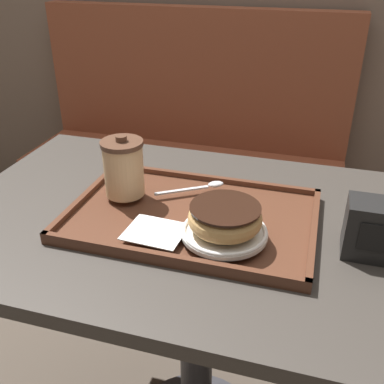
{
  "coord_description": "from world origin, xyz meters",
  "views": [
    {
      "loc": [
        0.21,
        -0.75,
        1.2
      ],
      "look_at": [
        -0.01,
        -0.01,
        0.78
      ],
      "focal_mm": 42.0,
      "sensor_mm": 36.0,
      "label": 1
    }
  ],
  "objects": [
    {
      "name": "plate_with_chocolate_donut",
      "position": [
        0.07,
        -0.08,
        0.74
      ],
      "size": [
        0.16,
        0.16,
        0.01
      ],
      "color": "white",
      "rests_on": "serving_tray"
    },
    {
      "name": "napkin_dispenser",
      "position": [
        0.33,
        -0.03,
        0.77
      ],
      "size": [
        0.11,
        0.07,
        0.1
      ],
      "color": "black",
      "rests_on": "cafe_table"
    },
    {
      "name": "napkin_paper",
      "position": [
        -0.05,
        -0.11,
        0.74
      ],
      "size": [
        0.11,
        0.1,
        0.0
      ],
      "rotation": [
        0.0,
        0.0,
        -0.06
      ],
      "color": "white",
      "rests_on": "serving_tray"
    },
    {
      "name": "spoon",
      "position": [
        -0.01,
        0.08,
        0.74
      ],
      "size": [
        0.14,
        0.1,
        0.01
      ],
      "rotation": [
        0.0,
        0.0,
        0.58
      ],
      "color": "silver",
      "rests_on": "serving_tray"
    },
    {
      "name": "donut_chocolate_glazed",
      "position": [
        0.07,
        -0.08,
        0.77
      ],
      "size": [
        0.13,
        0.13,
        0.05
      ],
      "color": "tan",
      "rests_on": "plate_with_chocolate_donut"
    },
    {
      "name": "serving_tray",
      "position": [
        -0.01,
        -0.01,
        0.72
      ],
      "size": [
        0.49,
        0.32,
        0.02
      ],
      "color": "#512D1E",
      "rests_on": "cafe_table"
    },
    {
      "name": "booth_bench",
      "position": [
        -0.3,
        0.87,
        0.32
      ],
      "size": [
        1.26,
        0.44,
        1.0
      ],
      "color": "brown",
      "rests_on": "ground_plane"
    },
    {
      "name": "cafe_table",
      "position": [
        0.0,
        0.0,
        0.57
      ],
      "size": [
        1.03,
        0.66,
        0.71
      ],
      "color": "#38332D",
      "rests_on": "ground_plane"
    },
    {
      "name": "coffee_cup_front",
      "position": [
        -0.16,
        0.01,
        0.8
      ],
      "size": [
        0.09,
        0.09,
        0.13
      ],
      "color": "#E0B784",
      "rests_on": "serving_tray"
    }
  ]
}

